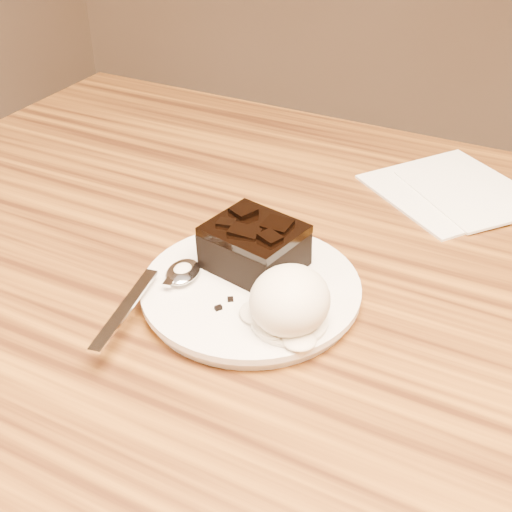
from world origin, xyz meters
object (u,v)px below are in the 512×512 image
at_px(ice_cream_scoop, 290,300).
at_px(spoon, 183,273).
at_px(napkin, 451,189).
at_px(plate, 251,291).
at_px(brownie, 254,250).

bearing_deg(ice_cream_scoop, spoon, 173.44).
bearing_deg(ice_cream_scoop, napkin, 79.24).
distance_m(plate, napkin, 0.30).
bearing_deg(napkin, brownie, -115.56).
bearing_deg(brownie, napkin, 64.44).
relative_size(ice_cream_scoop, napkin, 0.44).
xyz_separation_m(ice_cream_scoop, spoon, (-0.11, 0.01, -0.02)).
bearing_deg(napkin, ice_cream_scoop, -100.76).
height_order(ice_cream_scoop, spoon, ice_cream_scoop).
height_order(brownie, spoon, brownie).
bearing_deg(ice_cream_scoop, plate, 148.24).
height_order(plate, brownie, brownie).
distance_m(brownie, ice_cream_scoop, 0.09).
xyz_separation_m(plate, spoon, (-0.06, -0.02, 0.01)).
relative_size(brownie, spoon, 0.48).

